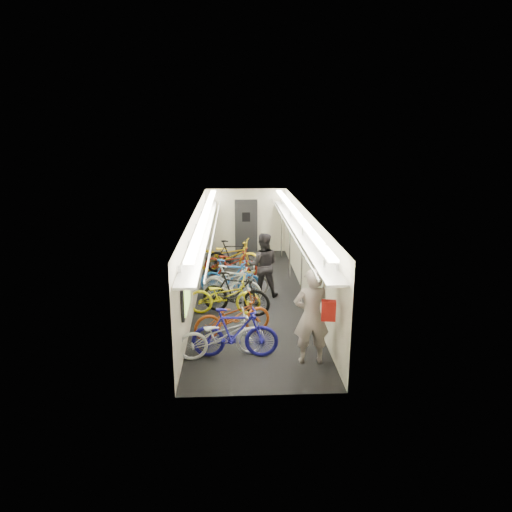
{
  "coord_description": "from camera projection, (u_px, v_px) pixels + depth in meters",
  "views": [
    {
      "loc": [
        -0.44,
        -11.99,
        4.4
      ],
      "look_at": [
        0.14,
        0.02,
        1.15
      ],
      "focal_mm": 32.0,
      "sensor_mm": 36.0,
      "label": 1
    }
  ],
  "objects": [
    {
      "name": "train_car_shell",
      "position": [
        237.0,
        233.0,
        12.97
      ],
      "size": [
        10.0,
        10.0,
        10.0
      ],
      "color": "black",
      "rests_on": "ground"
    },
    {
      "name": "bicycle_9",
      "position": [
        233.0,
        256.0,
        14.76
      ],
      "size": [
        1.8,
        0.52,
        1.08
      ],
      "primitive_type": "imported",
      "rotation": [
        0.0,
        0.0,
        1.56
      ],
      "color": "black",
      "rests_on": "ground"
    },
    {
      "name": "bicycle_10",
      "position": [
        229.0,
        256.0,
        14.76
      ],
      "size": [
        2.22,
        1.25,
        1.1
      ],
      "primitive_type": "imported",
      "rotation": [
        0.0,
        0.0,
        1.31
      ],
      "color": "gold",
      "rests_on": "ground"
    },
    {
      "name": "passenger_mid",
      "position": [
        263.0,
        265.0,
        12.53
      ],
      "size": [
        0.91,
        0.73,
        1.78
      ],
      "primitive_type": "imported",
      "rotation": [
        0.0,
        0.0,
        3.08
      ],
      "color": "black",
      "rests_on": "ground"
    },
    {
      "name": "backpack",
      "position": [
        329.0,
        311.0,
        8.28
      ],
      "size": [
        0.28,
        0.18,
        0.38
      ],
      "primitive_type": "cube",
      "rotation": [
        0.0,
        0.0,
        -0.18
      ],
      "color": "#9F140F",
      "rests_on": "passenger_near"
    },
    {
      "name": "bicycle_3",
      "position": [
        236.0,
        293.0,
        11.35
      ],
      "size": [
        1.86,
        1.1,
        1.08
      ],
      "primitive_type": "imported",
      "rotation": [
        0.0,
        0.0,
        1.21
      ],
      "color": "black",
      "rests_on": "ground"
    },
    {
      "name": "bicycle_0",
      "position": [
        222.0,
        335.0,
        9.15
      ],
      "size": [
        1.86,
        0.93,
        0.94
      ],
      "primitive_type": "imported",
      "rotation": [
        0.0,
        0.0,
        1.75
      ],
      "color": "silver",
      "rests_on": "ground"
    },
    {
      "name": "bicycle_1",
      "position": [
        235.0,
        333.0,
        9.14
      ],
      "size": [
        1.77,
        0.57,
        1.05
      ],
      "primitive_type": "imported",
      "rotation": [
        0.0,
        0.0,
        1.53
      ],
      "color": "navy",
      "rests_on": "ground"
    },
    {
      "name": "passenger_near",
      "position": [
        311.0,
        316.0,
        8.82
      ],
      "size": [
        0.71,
        0.47,
        1.93
      ],
      "primitive_type": "imported",
      "rotation": [
        0.0,
        0.0,
        3.15
      ],
      "color": "gray",
      "rests_on": "ground"
    },
    {
      "name": "bicycle_2",
      "position": [
        233.0,
        316.0,
        10.1
      ],
      "size": [
        1.88,
        1.21,
        0.94
      ],
      "primitive_type": "imported",
      "rotation": [
        0.0,
        0.0,
        1.93
      ],
      "color": "#933810",
      "rests_on": "ground"
    },
    {
      "name": "bicycle_5",
      "position": [
        232.0,
        284.0,
        12.13
      ],
      "size": [
        1.74,
        1.06,
        1.01
      ],
      "primitive_type": "imported",
      "rotation": [
        0.0,
        0.0,
        1.19
      ],
      "color": "silver",
      "rests_on": "ground"
    },
    {
      "name": "bicycle_8",
      "position": [
        231.0,
        263.0,
        14.31
      ],
      "size": [
        1.85,
        1.1,
        0.92
      ],
      "primitive_type": "imported",
      "rotation": [
        0.0,
        0.0,
        1.27
      ],
      "color": "maroon",
      "rests_on": "ground"
    },
    {
      "name": "bicycle_7",
      "position": [
        230.0,
        278.0,
        12.63
      ],
      "size": [
        1.8,
        0.86,
        1.04
      ],
      "primitive_type": "imported",
      "rotation": [
        0.0,
        0.0,
        1.35
      ],
      "color": "#1B56A4",
      "rests_on": "ground"
    },
    {
      "name": "bicycle_4",
      "position": [
        224.0,
        296.0,
        11.35
      ],
      "size": [
        1.87,
        0.82,
        0.95
      ],
      "primitive_type": "imported",
      "rotation": [
        0.0,
        0.0,
        1.46
      ],
      "color": "yellow",
      "rests_on": "ground"
    },
    {
      "name": "bicycle_6",
      "position": [
        237.0,
        280.0,
        12.61
      ],
      "size": [
        1.79,
        0.64,
        0.94
      ],
      "primitive_type": "imported",
      "rotation": [
        0.0,
        0.0,
        1.56
      ],
      "color": "#B0B0B5",
      "rests_on": "ground"
    }
  ]
}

